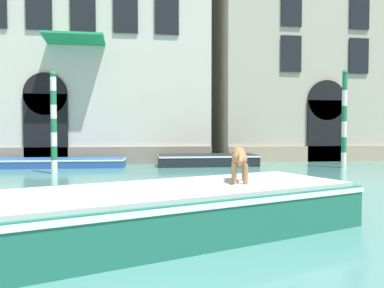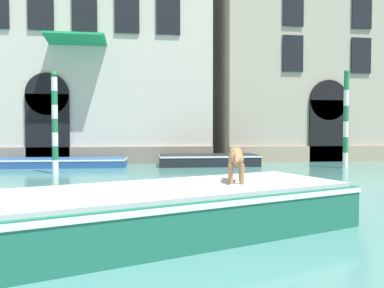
{
  "view_description": "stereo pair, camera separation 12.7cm",
  "coord_description": "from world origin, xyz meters",
  "px_view_note": "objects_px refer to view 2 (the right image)",
  "views": [
    {
      "loc": [
        2.57,
        1.06,
        1.65
      ],
      "look_at": [
        4.37,
        13.05,
        1.2
      ],
      "focal_mm": 35.0,
      "sensor_mm": 36.0,
      "label": 1
    },
    {
      "loc": [
        2.7,
        1.05,
        1.65
      ],
      "look_at": [
        4.37,
        13.05,
        1.2
      ],
      "focal_mm": 35.0,
      "sensor_mm": 36.0,
      "label": 2
    }
  ],
  "objects_px": {
    "dog_on_deck": "(236,159)",
    "mooring_pole_0": "(55,122)",
    "mooring_pole_3": "(346,119)",
    "boat_foreground": "(106,216)",
    "boat_moored_near_palazzo": "(62,162)",
    "boat_moored_far": "(208,160)"
  },
  "relations": [
    {
      "from": "boat_moored_near_palazzo",
      "to": "boat_moored_far",
      "type": "distance_m",
      "value": 6.61
    },
    {
      "from": "boat_foreground",
      "to": "mooring_pole_0",
      "type": "relative_size",
      "value": 2.19
    },
    {
      "from": "boat_foreground",
      "to": "mooring_pole_3",
      "type": "distance_m",
      "value": 13.49
    },
    {
      "from": "mooring_pole_3",
      "to": "boat_foreground",
      "type": "bearing_deg",
      "value": -134.28
    },
    {
      "from": "boat_moored_far",
      "to": "mooring_pole_3",
      "type": "distance_m",
      "value": 6.29
    },
    {
      "from": "dog_on_deck",
      "to": "boat_moored_far",
      "type": "height_order",
      "value": "dog_on_deck"
    },
    {
      "from": "dog_on_deck",
      "to": "boat_moored_near_palazzo",
      "type": "xyz_separation_m",
      "value": [
        -5.11,
        10.97,
        -0.94
      ]
    },
    {
      "from": "dog_on_deck",
      "to": "mooring_pole_3",
      "type": "relative_size",
      "value": 0.21
    },
    {
      "from": "dog_on_deck",
      "to": "mooring_pole_3",
      "type": "height_order",
      "value": "mooring_pole_3"
    },
    {
      "from": "boat_foreground",
      "to": "dog_on_deck",
      "type": "bearing_deg",
      "value": 0.04
    },
    {
      "from": "boat_foreground",
      "to": "mooring_pole_3",
      "type": "xyz_separation_m",
      "value": [
        9.34,
        9.57,
        1.75
      ]
    },
    {
      "from": "dog_on_deck",
      "to": "mooring_pole_0",
      "type": "distance_m",
      "value": 9.75
    },
    {
      "from": "dog_on_deck",
      "to": "boat_moored_near_palazzo",
      "type": "bearing_deg",
      "value": 38.69
    },
    {
      "from": "mooring_pole_0",
      "to": "mooring_pole_3",
      "type": "height_order",
      "value": "mooring_pole_3"
    },
    {
      "from": "boat_moored_near_palazzo",
      "to": "mooring_pole_0",
      "type": "relative_size",
      "value": 1.49
    },
    {
      "from": "dog_on_deck",
      "to": "mooring_pole_3",
      "type": "xyz_separation_m",
      "value": [
        7.18,
        8.81,
        1.0
      ]
    },
    {
      "from": "boat_foreground",
      "to": "dog_on_deck",
      "type": "distance_m",
      "value": 2.41
    },
    {
      "from": "boat_moored_near_palazzo",
      "to": "boat_moored_far",
      "type": "xyz_separation_m",
      "value": [
        6.61,
        -0.2,
        0.06
      ]
    },
    {
      "from": "boat_foreground",
      "to": "boat_moored_near_palazzo",
      "type": "xyz_separation_m",
      "value": [
        -2.95,
        11.73,
        -0.19
      ]
    },
    {
      "from": "boat_foreground",
      "to": "mooring_pole_0",
      "type": "bearing_deg",
      "value": 86.82
    },
    {
      "from": "mooring_pole_3",
      "to": "boat_moored_near_palazzo",
      "type": "bearing_deg",
      "value": 170.02
    },
    {
      "from": "boat_moored_far",
      "to": "mooring_pole_0",
      "type": "bearing_deg",
      "value": -158.39
    }
  ]
}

